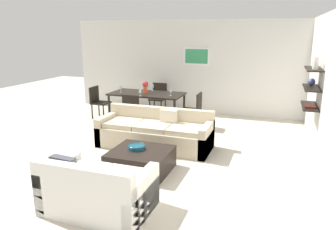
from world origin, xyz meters
TOP-DOWN VIEW (x-y plane):
  - ground_plane at (0.00, 0.00)m, footprint 18.00×18.00m
  - back_wall_unit at (0.30, 3.53)m, footprint 8.40×0.09m
  - right_wall_shelf_unit at (3.03, 0.60)m, footprint 0.34×8.20m
  - sofa_beige at (-0.09, 0.34)m, footprint 2.36×0.90m
  - loveseat_white at (0.09, -2.26)m, footprint 1.41×0.90m
  - coffee_table at (0.12, -0.90)m, footprint 1.00×0.93m
  - decorative_bowl at (0.03, -0.86)m, footprint 0.30×0.30m
  - dining_table at (-1.08, 2.23)m, footprint 1.98×0.97m
  - dining_chair_right_near at (0.32, 2.01)m, footprint 0.44×0.44m
  - dining_chair_left_near at (-2.48, 2.01)m, footprint 0.44×0.44m
  - dining_chair_head at (-1.08, 3.12)m, footprint 0.44×0.44m
  - dining_chair_foot at (-1.08, 1.34)m, footprint 0.44×0.44m
  - wine_glass_foot at (-1.08, 1.81)m, footprint 0.07×0.07m
  - wine_glass_left_near at (-1.80, 2.11)m, footprint 0.08×0.08m
  - wine_glass_head at (-1.08, 2.66)m, footprint 0.06×0.06m
  - wine_glass_right_near at (-0.36, 2.11)m, footprint 0.06×0.06m
  - centerpiece_vase at (-1.12, 2.24)m, footprint 0.16×0.16m

SIDE VIEW (x-z plane):
  - ground_plane at x=0.00m, z-range 0.00..0.00m
  - coffee_table at x=0.12m, z-range 0.00..0.38m
  - sofa_beige at x=-0.09m, z-range -0.10..0.68m
  - loveseat_white at x=0.09m, z-range -0.10..0.68m
  - decorative_bowl at x=0.03m, z-range 0.38..0.45m
  - dining_chair_right_near at x=0.32m, z-range 0.06..0.94m
  - dining_chair_left_near at x=-2.48m, z-range 0.06..0.94m
  - dining_chair_head at x=-1.08m, z-range 0.06..0.94m
  - dining_chair_foot at x=-1.08m, z-range 0.06..0.94m
  - dining_table at x=-1.08m, z-range 0.31..1.06m
  - wine_glass_head at x=-1.08m, z-range 0.78..0.95m
  - wine_glass_foot at x=-1.08m, z-range 0.79..0.95m
  - wine_glass_right_near at x=-0.36m, z-range 0.79..0.96m
  - wine_glass_left_near at x=-1.80m, z-range 0.79..0.97m
  - centerpiece_vase at x=-1.12m, z-range 0.77..1.09m
  - right_wall_shelf_unit at x=3.03m, z-range 0.00..2.70m
  - back_wall_unit at x=0.30m, z-range 0.00..2.70m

